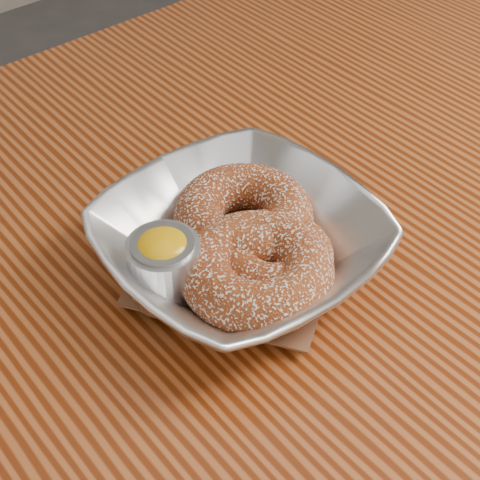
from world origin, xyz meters
TOP-DOWN VIEW (x-y plane):
  - table at (0.00, 0.00)m, footprint 1.20×0.80m
  - serving_bowl at (-0.12, -0.00)m, footprint 0.21×0.21m
  - parchment at (-0.12, -0.00)m, footprint 0.20×0.20m
  - donut_back at (-0.09, 0.02)m, footprint 0.14×0.14m
  - donut_front at (-0.13, -0.03)m, footprint 0.13×0.13m
  - donut_extra at (-0.10, -0.03)m, footprint 0.11×0.11m
  - ramekin at (-0.18, 0.01)m, footprint 0.05×0.05m

SIDE VIEW (x-z plane):
  - table at x=0.00m, z-range 0.28..1.03m
  - parchment at x=-0.12m, z-range 0.76..0.76m
  - serving_bowl at x=-0.12m, z-range 0.75..0.80m
  - donut_extra at x=-0.10m, z-range 0.76..0.79m
  - donut_back at x=-0.09m, z-range 0.76..0.80m
  - donut_front at x=-0.13m, z-range 0.76..0.80m
  - ramekin at x=-0.18m, z-range 0.76..0.82m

